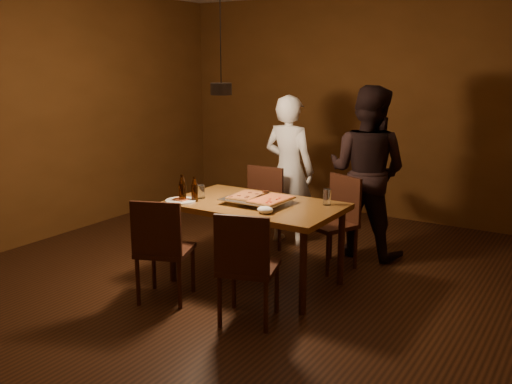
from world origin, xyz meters
The scene contains 19 objects.
room_shell centered at (0.00, 0.00, 1.40)m, with size 6.00×6.00×6.00m.
dining_table centered at (0.23, 0.18, 0.68)m, with size 1.50×0.90×0.75m.
chair_far_left centered at (-0.21, 0.97, 0.54)m, with size 0.44×0.44×0.49m.
chair_far_right centered at (0.66, 0.98, 0.54)m, with size 0.55×0.55×0.49m.
chair_near_left centered at (-0.19, -0.60, 0.54)m, with size 0.54×0.54×0.49m.
chair_near_right centered at (0.62, -0.58, 0.54)m, with size 0.52×0.52×0.49m.
pizza_tray centered at (0.25, 0.18, 0.77)m, with size 0.55×0.45×0.05m, color silver.
pizza_meat centered at (0.13, 0.19, 0.81)m, with size 0.23×0.37×0.02m, color maroon.
pizza_cheese centered at (0.40, 0.17, 0.81)m, with size 0.26×0.41×0.02m, color gold.
spatula centered at (0.26, 0.20, 0.81)m, with size 0.09×0.24×0.04m, color silver, non-canonical shape.
beer_bottle_a centered at (-0.34, -0.14, 0.88)m, with size 0.07×0.07×0.25m.
beer_bottle_b centered at (-0.26, -0.06, 0.86)m, with size 0.06×0.06×0.23m.
water_glass_left centered at (-0.29, 0.06, 0.81)m, with size 0.08×0.08×0.12m, color silver.
water_glass_right centered at (0.79, 0.46, 0.82)m, with size 0.07×0.07×0.14m, color silver.
plate_slice centered at (-0.37, -0.13, 0.76)m, with size 0.27×0.27×0.03m.
napkin centered at (0.48, -0.07, 0.78)m, with size 0.14×0.11×0.06m, color white.
diner_white centered at (-0.10, 1.39, 0.82)m, with size 0.59×0.39×1.63m, color white.
diner_dark centered at (0.77, 1.47, 0.87)m, with size 0.85×0.66×1.75m, color black.
pendant_lamp centered at (0.00, 0.00, 1.76)m, with size 0.18×0.18×1.10m.
Camera 1 is at (2.84, -3.97, 1.99)m, focal length 40.00 mm.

